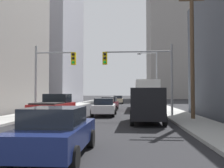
# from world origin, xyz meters

# --- Properties ---
(sidewalk_left) EXTENTS (2.73, 160.00, 0.15)m
(sidewalk_left) POSITION_xyz_m (-6.48, 50.00, 0.07)
(sidewalk_left) COLOR #9E9E99
(sidewalk_left) RESTS_ON ground
(sidewalk_right) EXTENTS (2.73, 160.00, 0.15)m
(sidewalk_right) POSITION_xyz_m (6.48, 50.00, 0.07)
(sidewalk_right) COLOR #9E9E99
(sidewalk_right) RESTS_ON ground
(city_bus) EXTENTS (2.70, 11.54, 3.40)m
(city_bus) POSITION_xyz_m (4.27, 28.69, 1.93)
(city_bus) COLOR silver
(city_bus) RESTS_ON ground
(pickup_truck_red) EXTENTS (2.20, 5.44, 1.90)m
(pickup_truck_red) POSITION_xyz_m (-3.39, 15.69, 0.93)
(pickup_truck_red) COLOR maroon
(pickup_truck_red) RESTS_ON ground
(cargo_van_black) EXTENTS (2.16, 5.25, 2.26)m
(cargo_van_black) POSITION_xyz_m (3.38, 13.90, 1.29)
(cargo_van_black) COLOR black
(cargo_van_black) RESTS_ON ground
(sedan_navy) EXTENTS (1.95, 4.21, 1.52)m
(sedan_navy) POSITION_xyz_m (0.03, 4.92, 0.77)
(sedan_navy) COLOR #141E4C
(sedan_navy) RESTS_ON ground
(sedan_white) EXTENTS (1.95, 4.26, 1.52)m
(sedan_white) POSITION_xyz_m (0.08, 18.73, 0.77)
(sedan_white) COLOR white
(sedan_white) RESTS_ON ground
(sedan_maroon) EXTENTS (1.95, 4.26, 1.52)m
(sedan_maroon) POSITION_xyz_m (-0.08, 26.06, 0.77)
(sedan_maroon) COLOR maroon
(sedan_maroon) RESTS_ON ground
(sedan_beige) EXTENTS (1.95, 4.24, 1.52)m
(sedan_beige) POSITION_xyz_m (0.07, 43.59, 0.77)
(sedan_beige) COLOR #C6B793
(sedan_beige) RESTS_ON ground
(traffic_signal_near_left) EXTENTS (3.55, 0.44, 6.00)m
(traffic_signal_near_left) POSITION_xyz_m (-4.22, 17.88, 4.03)
(traffic_signal_near_left) COLOR gray
(traffic_signal_near_left) RESTS_ON ground
(traffic_signal_near_right) EXTENTS (5.78, 0.44, 6.00)m
(traffic_signal_near_right) POSITION_xyz_m (3.18, 17.88, 4.13)
(traffic_signal_near_right) COLOR gray
(traffic_signal_near_right) RESTS_ON ground
(utility_pole_right) EXTENTS (2.20, 0.28, 10.09)m
(utility_pole_right) POSITION_xyz_m (6.76, 15.39, 5.32)
(utility_pole_right) COLOR brown
(utility_pole_right) RESTS_ON ground
(street_lamp_right) EXTENTS (2.64, 0.32, 7.50)m
(street_lamp_right) POSITION_xyz_m (5.39, 30.30, 4.57)
(street_lamp_right) COLOR gray
(street_lamp_right) RESTS_ON ground
(building_left_mid_office) EXTENTS (22.53, 18.14, 25.46)m
(building_left_mid_office) POSITION_xyz_m (-20.04, 46.32, 12.73)
(building_left_mid_office) COLOR #93939E
(building_left_mid_office) RESTS_ON ground
(building_right_far_highrise) EXTENTS (23.54, 22.17, 46.12)m
(building_right_far_highrise) POSITION_xyz_m (21.08, 90.89, 23.06)
(building_right_far_highrise) COLOR gray
(building_right_far_highrise) RESTS_ON ground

